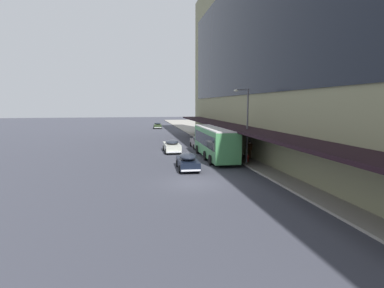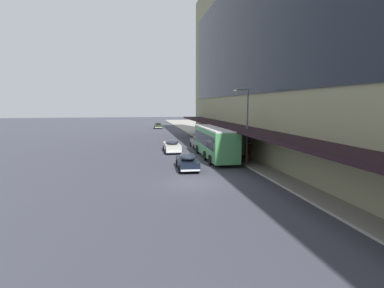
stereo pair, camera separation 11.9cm
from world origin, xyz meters
TOP-DOWN VIEW (x-y plane):
  - ground at (0.00, 0.00)m, footprint 240.00×240.00m
  - sidewalk_kerb at (11.00, 0.00)m, footprint 10.00×180.00m
  - building_facade at (10.95, 0.00)m, footprint 9.20×80.00m
  - transit_bus_kerbside_front at (4.15, 9.65)m, footprint 2.83×10.76m
  - sedan_second_near at (0.98, 52.12)m, footprint 2.07×4.44m
  - sedan_oncoming_rear at (0.12, 14.95)m, footprint 1.98×4.87m
  - sedan_trailing_near at (0.37, 4.84)m, footprint 2.01×4.57m
  - sedan_far_back at (4.18, 18.10)m, footprint 2.07×4.91m
  - pedestrian_at_kerb at (7.62, 8.36)m, footprint 0.62×0.33m
  - street_lamp at (6.19, 5.88)m, footprint 1.50×0.28m
  - fire_hydrant at (6.74, 6.60)m, footprint 0.20×0.40m

SIDE VIEW (x-z plane):
  - ground at x=0.00m, z-range 0.00..0.00m
  - sidewalk_kerb at x=11.00m, z-range 0.00..0.15m
  - fire_hydrant at x=6.74m, z-range 0.14..0.84m
  - sedan_trailing_near at x=0.37m, z-range -0.02..1.52m
  - sedan_second_near at x=0.98m, z-range 0.00..1.53m
  - sedan_oncoming_rear at x=0.12m, z-range 0.00..1.55m
  - sedan_far_back at x=4.18m, z-range 0.00..1.55m
  - pedestrian_at_kerb at x=7.62m, z-range 0.25..2.11m
  - transit_bus_kerbside_front at x=4.15m, z-range 0.24..3.62m
  - street_lamp at x=6.19m, z-range 0.72..7.87m
  - building_facade at x=10.95m, z-range -0.03..25.60m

